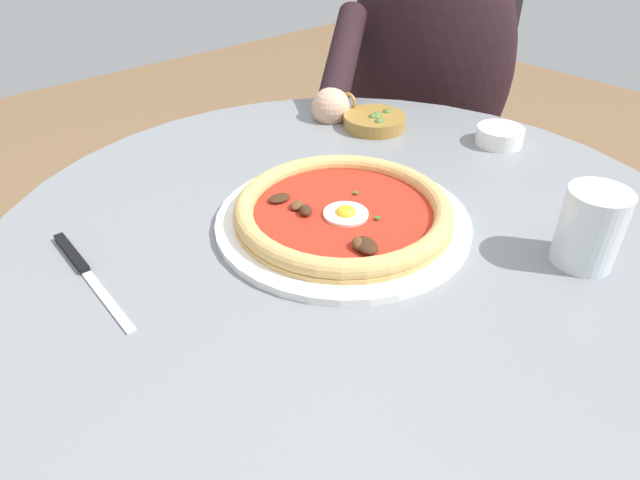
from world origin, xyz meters
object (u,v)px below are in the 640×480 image
olive_pan (374,120)px  diner_person (417,153)px  cafe_chair_diner (426,132)px  dining_table (349,320)px  steak_knife (81,265)px  pizza_on_plate (343,213)px  ramekin_capers (500,135)px  water_glass (589,232)px

olive_pan → diner_person: bearing=23.0°
olive_pan → diner_person: diner_person is taller
cafe_chair_diner → olive_pan: bearing=-155.0°
dining_table → steak_knife: steak_knife is taller
diner_person → cafe_chair_diner: size_ratio=1.38×
dining_table → diner_person: diner_person is taller
diner_person → dining_table: bearing=-149.4°
pizza_on_plate → olive_pan: bearing=36.0°
ramekin_capers → cafe_chair_diner: bearing=49.8°
dining_table → cafe_chair_diner: 0.77m
pizza_on_plate → water_glass: bearing=-58.3°
pizza_on_plate → steak_knife: pizza_on_plate is taller
steak_knife → dining_table: bearing=-26.3°
dining_table → diner_person: size_ratio=0.77×
water_glass → olive_pan: 0.44m
pizza_on_plate → ramekin_capers: size_ratio=4.28×
cafe_chair_diner → water_glass: bearing=-130.3°
pizza_on_plate → steak_knife: size_ratio=1.52×
steak_knife → diner_person: bearing=12.0°
olive_pan → water_glass: bearing=-104.1°
ramekin_capers → olive_pan: (-0.10, 0.18, -0.00)m
dining_table → ramekin_capers: 0.39m
ramekin_capers → olive_pan: bearing=118.8°
steak_knife → ramekin_capers: bearing=-11.7°
cafe_chair_diner → dining_table: bearing=-149.6°
olive_pan → dining_table: bearing=-141.5°
pizza_on_plate → ramekin_capers: (0.35, 0.00, -0.00)m
dining_table → pizza_on_plate: (-0.01, 0.01, 0.18)m
water_glass → ramekin_capers: water_glass is taller
steak_knife → olive_pan: 0.54m
water_glass → ramekin_capers: (0.21, 0.24, -0.02)m
olive_pan → cafe_chair_diner: (0.42, 0.20, -0.21)m
dining_table → steak_knife: bearing=153.7°
olive_pan → cafe_chair_diner: size_ratio=0.16×
steak_knife → cafe_chair_diner: size_ratio=0.25×
pizza_on_plate → diner_person: diner_person is taller
olive_pan → steak_knife: bearing=-174.6°
ramekin_capers → diner_person: diner_person is taller
ramekin_capers → water_glass: bearing=-130.6°
olive_pan → diner_person: 0.38m
ramekin_capers → pizza_on_plate: bearing=-179.7°
diner_person → steak_knife: bearing=-168.0°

